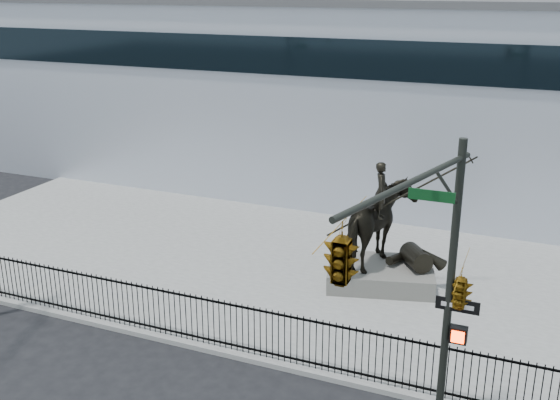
% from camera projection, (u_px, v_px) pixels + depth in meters
% --- Properties ---
extents(ground, '(120.00, 120.00, 0.00)m').
position_uv_depth(ground, '(176.00, 369.00, 17.80)').
color(ground, black).
rests_on(ground, ground).
extents(plaza, '(30.00, 12.00, 0.15)m').
position_uv_depth(plaza, '(276.00, 267.00, 23.90)').
color(plaza, gray).
rests_on(plaza, ground).
extents(building, '(44.00, 14.00, 9.00)m').
position_uv_depth(building, '(374.00, 93.00, 33.87)').
color(building, '#B1B6C1').
rests_on(building, ground).
extents(picket_fence, '(22.10, 0.10, 1.50)m').
position_uv_depth(picket_fence, '(198.00, 318.00, 18.61)').
color(picket_fence, black).
rests_on(picket_fence, plaza).
extents(statue_plinth, '(4.02, 3.23, 0.66)m').
position_uv_depth(statue_plinth, '(380.00, 274.00, 22.38)').
color(statue_plinth, '#63615B').
rests_on(statue_plinth, plaza).
extents(equestrian_statue, '(4.39, 3.30, 3.83)m').
position_uv_depth(equestrian_statue, '(385.00, 228.00, 21.82)').
color(equestrian_statue, black).
rests_on(equestrian_statue, statue_plinth).
extents(traffic_signal_right, '(2.17, 6.86, 7.00)m').
position_uv_depth(traffic_signal_right, '(407.00, 274.00, 12.14)').
color(traffic_signal_right, black).
rests_on(traffic_signal_right, ground).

